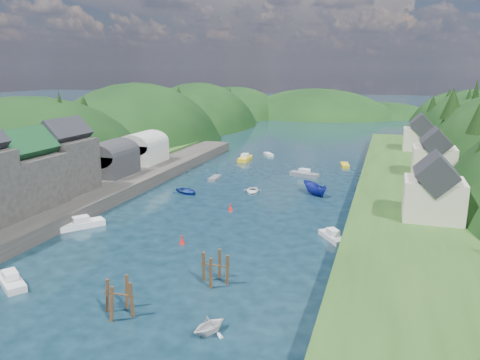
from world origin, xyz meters
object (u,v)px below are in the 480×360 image
(piling_cluster_far, at_px, (215,271))
(channel_buoy_near, at_px, (182,240))
(piling_cluster_near, at_px, (119,300))
(channel_buoy_far, at_px, (230,207))

(piling_cluster_far, height_order, channel_buoy_near, piling_cluster_far)
(piling_cluster_far, distance_m, channel_buoy_near, 11.42)
(piling_cluster_far, bearing_deg, piling_cluster_near, -124.81)
(piling_cluster_far, xyz_separation_m, channel_buoy_far, (-6.33, 23.18, -0.78))
(channel_buoy_near, bearing_deg, channel_buoy_far, 85.36)
(piling_cluster_near, height_order, channel_buoy_far, piling_cluster_near)
(piling_cluster_near, height_order, piling_cluster_far, piling_cluster_near)
(piling_cluster_far, distance_m, channel_buoy_far, 24.04)
(piling_cluster_near, xyz_separation_m, channel_buoy_near, (-1.82, 16.76, -0.79))
(piling_cluster_near, height_order, channel_buoy_near, piling_cluster_near)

